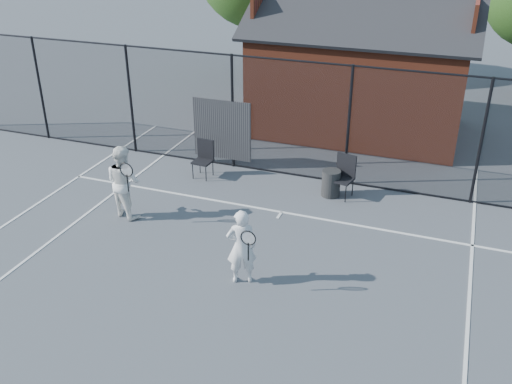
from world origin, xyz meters
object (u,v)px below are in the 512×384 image
(clubhouse, at_px, (360,78))
(player_front, at_px, (241,247))
(player_back, at_px, (124,181))
(chair_left, at_px, (202,160))
(waste_bin, at_px, (331,183))
(chair_right, at_px, (342,178))

(clubhouse, bearing_deg, player_front, -92.44)
(clubhouse, xyz_separation_m, player_back, (-3.73, -7.31, -0.78))
(chair_left, distance_m, waste_bin, 3.31)
(player_back, relative_size, chair_right, 1.64)
(player_back, xyz_separation_m, waste_bin, (4.07, 2.52, -0.50))
(clubhouse, height_order, player_front, clubhouse)
(chair_right, bearing_deg, clubhouse, 108.91)
(chair_right, bearing_deg, waste_bin, -164.79)
(clubhouse, bearing_deg, chair_left, -121.27)
(chair_left, height_order, chair_right, chair_right)
(clubhouse, bearing_deg, player_back, -117.07)
(clubhouse, distance_m, player_back, 8.24)
(player_front, distance_m, chair_left, 4.67)
(player_back, distance_m, waste_bin, 4.81)
(player_back, height_order, chair_right, player_back)
(player_back, bearing_deg, chair_left, 72.50)
(player_front, bearing_deg, player_back, 156.49)
(clubhouse, distance_m, chair_right, 4.93)
(player_front, relative_size, chair_right, 1.47)
(chair_right, height_order, waste_bin, chair_right)
(chair_left, bearing_deg, waste_bin, 5.30)
(chair_right, xyz_separation_m, waste_bin, (-0.26, -0.01, -0.18))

